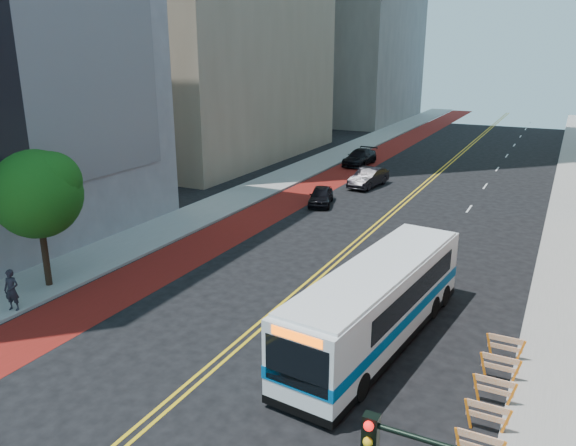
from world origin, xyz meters
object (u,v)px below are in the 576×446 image
(transit_bus, at_px, (379,302))
(car_b, at_px, (368,178))
(car_c, at_px, (360,157))
(pedestrian, at_px, (12,290))
(street_tree, at_px, (38,191))
(car_a, at_px, (321,196))

(transit_bus, height_order, car_b, transit_bus)
(transit_bus, relative_size, car_c, 2.28)
(pedestrian, bearing_deg, street_tree, 90.55)
(car_c, bearing_deg, car_a, -79.04)
(car_b, bearing_deg, pedestrian, -94.18)
(street_tree, bearing_deg, car_b, 75.39)
(car_c, bearing_deg, street_tree, -93.41)
(car_a, relative_size, car_c, 0.75)
(car_b, bearing_deg, car_c, 121.73)
(transit_bus, height_order, car_c, transit_bus)
(transit_bus, bearing_deg, street_tree, -166.23)
(car_c, xyz_separation_m, pedestrian, (-2.42, -38.56, 0.32))
(car_b, xyz_separation_m, car_c, (-3.84, 8.58, -0.02))
(street_tree, height_order, car_a, street_tree)
(car_b, height_order, pedestrian, pedestrian)
(street_tree, relative_size, transit_bus, 0.55)
(car_a, height_order, car_c, car_c)
(pedestrian, bearing_deg, car_a, 61.20)
(car_b, relative_size, pedestrian, 2.56)
(street_tree, xyz_separation_m, car_a, (5.79, 20.15, -4.23))
(street_tree, bearing_deg, pedestrian, -72.84)
(street_tree, xyz_separation_m, transit_bus, (16.08, 2.10, -3.19))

